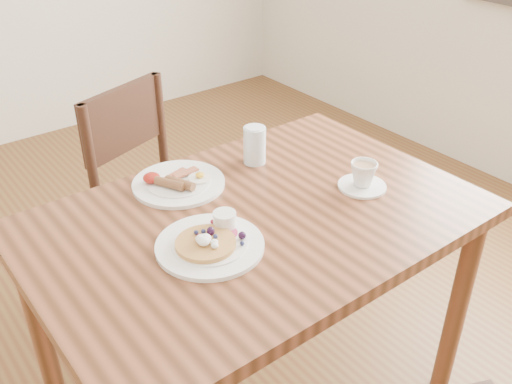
% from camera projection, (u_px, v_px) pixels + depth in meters
% --- Properties ---
extents(dining_table, '(1.20, 0.80, 0.75)m').
position_uv_depth(dining_table, '(256.00, 244.00, 1.59)').
color(dining_table, brown).
rests_on(dining_table, ground).
extents(chair_far, '(0.53, 0.53, 0.88)m').
position_uv_depth(chair_far, '(158.00, 194.00, 2.12)').
color(chair_far, '#361A13').
rests_on(chair_far, ground).
extents(pancake_plate, '(0.27, 0.27, 0.06)m').
position_uv_depth(pancake_plate, '(211.00, 242.00, 1.40)').
color(pancake_plate, white).
rests_on(pancake_plate, dining_table).
extents(breakfast_plate, '(0.27, 0.27, 0.04)m').
position_uv_depth(breakfast_plate, '(177.00, 182.00, 1.66)').
color(breakfast_plate, white).
rests_on(breakfast_plate, dining_table).
extents(teacup_saucer, '(0.14, 0.14, 0.08)m').
position_uv_depth(teacup_saucer, '(363.00, 177.00, 1.64)').
color(teacup_saucer, white).
rests_on(teacup_saucer, dining_table).
extents(water_glass, '(0.07, 0.07, 0.12)m').
position_uv_depth(water_glass, '(255.00, 145.00, 1.76)').
color(water_glass, silver).
rests_on(water_glass, dining_table).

